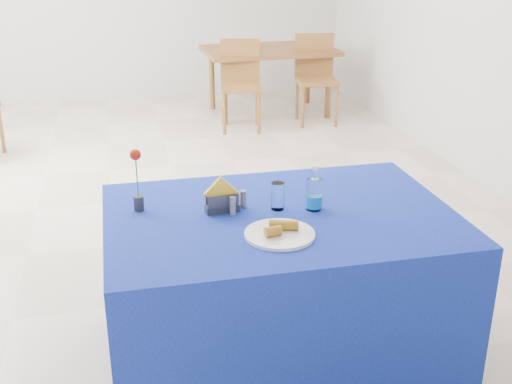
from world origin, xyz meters
TOP-DOWN VIEW (x-y plane):
  - floor at (0.00, 0.00)m, footprint 7.00×7.00m
  - plate at (0.17, -2.38)m, footprint 0.30×0.30m
  - drinking_glass at (0.24, -2.10)m, footprint 0.06×0.06m
  - salt_shaker at (0.02, -2.12)m, footprint 0.03×0.03m
  - pepper_shaker at (0.08, -2.05)m, footprint 0.03×0.03m
  - blue_table at (0.24, -2.15)m, footprint 1.60×1.10m
  - water_bottle at (0.40, -2.14)m, footprint 0.08×0.08m
  - napkin_holder at (-0.02, -2.07)m, footprint 0.16×0.08m
  - rose_vase at (-0.39, -1.97)m, footprint 0.05×0.05m
  - oak_table at (1.30, 2.38)m, footprint 1.49×0.99m
  - chair_bg_left at (0.87, 1.86)m, footprint 0.48×0.48m
  - chair_bg_right at (1.72, 1.93)m, footprint 0.47×0.47m
  - banana_pieces at (0.18, -2.37)m, footprint 0.16×0.12m

SIDE VIEW (x-z plane):
  - floor at x=0.00m, z-range 0.00..0.00m
  - blue_table at x=0.24m, z-range 0.00..0.76m
  - chair_bg_left at x=0.87m, z-range 0.07..1.01m
  - chair_bg_right at x=1.72m, z-range 0.07..1.03m
  - oak_table at x=1.30m, z-range 0.30..1.06m
  - plate at x=0.17m, z-range 0.76..0.77m
  - banana_pieces at x=0.18m, z-range 0.77..0.82m
  - salt_shaker at x=0.02m, z-range 0.76..0.84m
  - pepper_shaker at x=0.08m, z-range 0.76..0.84m
  - napkin_holder at x=-0.02m, z-range 0.72..0.89m
  - drinking_glass at x=0.24m, z-range 0.76..0.89m
  - water_bottle at x=0.40m, z-range 0.72..0.94m
  - rose_vase at x=-0.39m, z-range 0.76..1.05m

